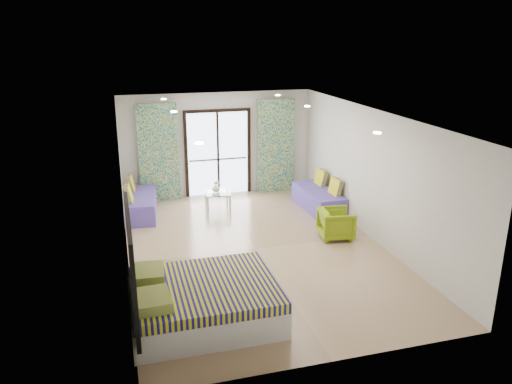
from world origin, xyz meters
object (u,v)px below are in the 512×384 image
object	(u,v)px
daybed_left	(141,204)
daybed_right	(319,198)
bed	(202,301)
coffee_table	(218,194)
armchair	(336,222)

from	to	relation	value
daybed_left	daybed_right	distance (m)	4.30
bed	daybed_left	world-z (taller)	daybed_left
daybed_left	coffee_table	xyz separation A→B (m)	(1.86, -0.02, 0.09)
bed	armchair	distance (m)	4.03
daybed_left	coffee_table	size ratio (longest dim) A/B	2.55
armchair	daybed_left	bearing A→B (deg)	64.58
bed	armchair	world-z (taller)	bed
daybed_left	daybed_right	xyz separation A→B (m)	(4.23, -0.77, 0.00)
daybed_right	armchair	distance (m)	1.79
daybed_right	daybed_left	bearing A→B (deg)	167.46
armchair	daybed_right	bearing A→B (deg)	-3.24
coffee_table	bed	bearing A→B (deg)	-104.08
armchair	bed	bearing A→B (deg)	133.66
bed	armchair	xyz separation A→B (m)	(3.26, 2.37, 0.03)
daybed_right	coffee_table	xyz separation A→B (m)	(-2.37, 0.75, 0.09)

